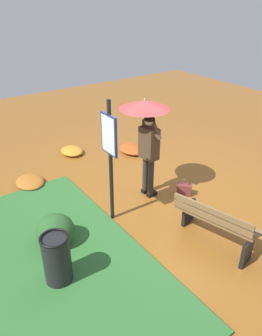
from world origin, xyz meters
name	(u,v)px	position (x,y,z in m)	size (l,w,h in m)	color
ground_plane	(152,196)	(0.00, 0.00, 0.00)	(18.00, 18.00, 0.00)	brown
grass_verge	(12,283)	(-0.64, 3.13, 0.03)	(4.80, 4.00, 0.05)	#2D662D
person_with_umbrella	(146,124)	(0.20, 0.03, 1.55)	(0.96, 0.96, 2.04)	#2D2823
info_sign_post	(110,149)	(-0.13, 1.08, 1.44)	(0.44, 0.07, 2.30)	black
handbag	(184,189)	(-0.33, -0.60, 0.13)	(0.32, 0.30, 0.37)	brown
park_bench	(215,223)	(-1.70, 0.04, 0.40)	(1.43, 0.71, 0.75)	black
trash_bin	(57,260)	(-0.98, 2.53, 0.42)	(0.42, 0.42, 0.83)	black
shrub_cluster	(56,230)	(-0.17, 2.21, 0.26)	(0.69, 0.63, 0.57)	#285628
leaf_pile_near_person	(30,182)	(1.93, 1.91, 0.08)	(0.74, 0.59, 0.16)	#A86023
leaf_pile_by_bench	(132,149)	(2.00, -0.93, 0.09)	(0.78, 0.62, 0.17)	#B74C1E
leaf_pile_far_path	(72,151)	(2.85, 0.43, 0.08)	(0.68, 0.55, 0.15)	#C68428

